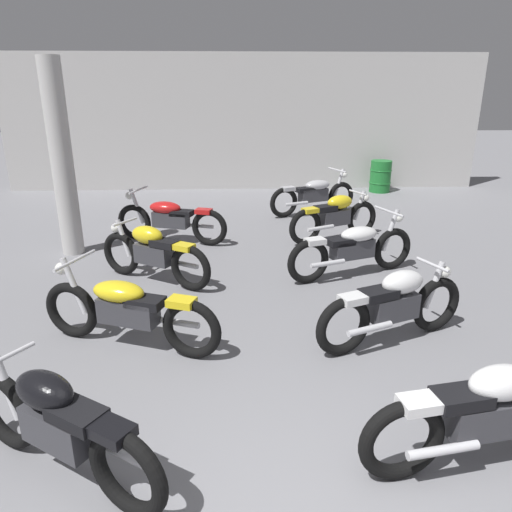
{
  "coord_description": "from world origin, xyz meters",
  "views": [
    {
      "loc": [
        -0.28,
        -1.9,
        2.74
      ],
      "look_at": [
        0.0,
        4.26,
        0.55
      ],
      "focal_mm": 33.52,
      "sensor_mm": 36.0,
      "label": 1
    }
  ],
  "objects_px": {
    "motorcycle_left_row_3": "(170,219)",
    "motorcycle_right_row_2": "(353,248)",
    "support_pillar": "(62,160)",
    "motorcycle_right_row_3": "(335,216)",
    "motorcycle_right_row_1": "(394,305)",
    "oil_drum": "(380,176)",
    "motorcycle_right_row_4": "(314,194)",
    "motorcycle_right_row_0": "(485,414)",
    "motorcycle_left_row_2": "(153,252)",
    "motorcycle_left_row_1": "(127,309)",
    "motorcycle_left_row_0": "(58,424)"
  },
  "relations": [
    {
      "from": "motorcycle_right_row_2",
      "to": "oil_drum",
      "type": "height_order",
      "value": "motorcycle_right_row_2"
    },
    {
      "from": "motorcycle_left_row_0",
      "to": "motorcycle_right_row_2",
      "type": "xyz_separation_m",
      "value": [
        3.06,
        3.86,
        -0.01
      ]
    },
    {
      "from": "motorcycle_left_row_3",
      "to": "motorcycle_right_row_0",
      "type": "distance_m",
      "value": 6.45
    },
    {
      "from": "motorcycle_right_row_0",
      "to": "motorcycle_right_row_4",
      "type": "distance_m",
      "value": 7.67
    },
    {
      "from": "motorcycle_left_row_0",
      "to": "motorcycle_right_row_1",
      "type": "distance_m",
      "value": 3.56
    },
    {
      "from": "motorcycle_left_row_0",
      "to": "motorcycle_left_row_1",
      "type": "relative_size",
      "value": 0.83
    },
    {
      "from": "motorcycle_right_row_1",
      "to": "oil_drum",
      "type": "bearing_deg",
      "value": 74.59
    },
    {
      "from": "motorcycle_right_row_3",
      "to": "motorcycle_right_row_4",
      "type": "relative_size",
      "value": 0.89
    },
    {
      "from": "motorcycle_right_row_4",
      "to": "oil_drum",
      "type": "xyz_separation_m",
      "value": [
        2.21,
        2.33,
        -0.03
      ]
    },
    {
      "from": "motorcycle_right_row_3",
      "to": "motorcycle_right_row_4",
      "type": "xyz_separation_m",
      "value": [
        -0.09,
        1.96,
        -0.01
      ]
    },
    {
      "from": "motorcycle_right_row_4",
      "to": "oil_drum",
      "type": "height_order",
      "value": "motorcycle_right_row_4"
    },
    {
      "from": "motorcycle_left_row_1",
      "to": "motorcycle_left_row_2",
      "type": "distance_m",
      "value": 1.87
    },
    {
      "from": "support_pillar",
      "to": "motorcycle_left_row_2",
      "type": "distance_m",
      "value": 2.43
    },
    {
      "from": "motorcycle_right_row_3",
      "to": "support_pillar",
      "type": "bearing_deg",
      "value": -173.4
    },
    {
      "from": "motorcycle_left_row_1",
      "to": "motorcycle_right_row_0",
      "type": "bearing_deg",
      "value": -32.25
    },
    {
      "from": "motorcycle_left_row_3",
      "to": "motorcycle_right_row_4",
      "type": "xyz_separation_m",
      "value": [
        2.97,
        1.97,
        0.0
      ]
    },
    {
      "from": "motorcycle_left_row_1",
      "to": "motorcycle_right_row_1",
      "type": "bearing_deg",
      "value": -0.55
    },
    {
      "from": "motorcycle_left_row_2",
      "to": "motorcycle_right_row_3",
      "type": "distance_m",
      "value": 3.63
    },
    {
      "from": "motorcycle_left_row_0",
      "to": "oil_drum",
      "type": "height_order",
      "value": "motorcycle_left_row_0"
    },
    {
      "from": "motorcycle_right_row_2",
      "to": "oil_drum",
      "type": "xyz_separation_m",
      "value": [
        2.21,
        6.12,
        -0.03
      ]
    },
    {
      "from": "support_pillar",
      "to": "motorcycle_left_row_1",
      "type": "bearing_deg",
      "value": -63.4
    },
    {
      "from": "motorcycle_right_row_1",
      "to": "support_pillar",
      "type": "bearing_deg",
      "value": 144.2
    },
    {
      "from": "motorcycle_left_row_2",
      "to": "motorcycle_right_row_3",
      "type": "xyz_separation_m",
      "value": [
        3.07,
        1.94,
        0.0
      ]
    },
    {
      "from": "motorcycle_right_row_1",
      "to": "motorcycle_right_row_4",
      "type": "xyz_separation_m",
      "value": [
        0.03,
        5.8,
        -0.01
      ]
    },
    {
      "from": "motorcycle_right_row_1",
      "to": "motorcycle_right_row_2",
      "type": "height_order",
      "value": "motorcycle_right_row_2"
    },
    {
      "from": "motorcycle_left_row_2",
      "to": "motorcycle_right_row_4",
      "type": "bearing_deg",
      "value": 52.57
    },
    {
      "from": "support_pillar",
      "to": "motorcycle_left_row_2",
      "type": "height_order",
      "value": "support_pillar"
    },
    {
      "from": "support_pillar",
      "to": "motorcycle_right_row_3",
      "type": "relative_size",
      "value": 1.75
    },
    {
      "from": "motorcycle_left_row_3",
      "to": "motorcycle_right_row_2",
      "type": "relative_size",
      "value": 1.01
    },
    {
      "from": "motorcycle_left_row_0",
      "to": "motorcycle_right_row_0",
      "type": "distance_m",
      "value": 3.12
    },
    {
      "from": "motorcycle_right_row_0",
      "to": "oil_drum",
      "type": "xyz_separation_m",
      "value": [
        2.16,
        10.0,
        -0.03
      ]
    },
    {
      "from": "support_pillar",
      "to": "oil_drum",
      "type": "xyz_separation_m",
      "value": [
        6.81,
        4.83,
        -1.18
      ]
    },
    {
      "from": "motorcycle_left_row_3",
      "to": "motorcycle_right_row_0",
      "type": "relative_size",
      "value": 1.07
    },
    {
      "from": "motorcycle_right_row_1",
      "to": "oil_drum",
      "type": "height_order",
      "value": "motorcycle_right_row_1"
    },
    {
      "from": "oil_drum",
      "to": "motorcycle_left_row_2",
      "type": "bearing_deg",
      "value": -129.79
    },
    {
      "from": "oil_drum",
      "to": "motorcycle_right_row_0",
      "type": "bearing_deg",
      "value": -102.17
    },
    {
      "from": "motorcycle_right_row_0",
      "to": "oil_drum",
      "type": "height_order",
      "value": "motorcycle_right_row_0"
    },
    {
      "from": "motorcycle_right_row_2",
      "to": "oil_drum",
      "type": "bearing_deg",
      "value": 70.1
    },
    {
      "from": "motorcycle_left_row_3",
      "to": "motorcycle_right_row_4",
      "type": "bearing_deg",
      "value": 33.55
    },
    {
      "from": "motorcycle_right_row_1",
      "to": "motorcycle_right_row_4",
      "type": "height_order",
      "value": "motorcycle_right_row_4"
    },
    {
      "from": "motorcycle_right_row_3",
      "to": "oil_drum",
      "type": "xyz_separation_m",
      "value": [
        2.12,
        4.29,
        -0.03
      ]
    },
    {
      "from": "support_pillar",
      "to": "oil_drum",
      "type": "distance_m",
      "value": 8.43
    },
    {
      "from": "motorcycle_left_row_1",
      "to": "motorcycle_left_row_2",
      "type": "height_order",
      "value": "motorcycle_left_row_1"
    },
    {
      "from": "motorcycle_right_row_3",
      "to": "motorcycle_left_row_0",
      "type": "bearing_deg",
      "value": -119.02
    },
    {
      "from": "support_pillar",
      "to": "motorcycle_right_row_2",
      "type": "xyz_separation_m",
      "value": [
        4.6,
        -1.28,
        -1.15
      ]
    },
    {
      "from": "motorcycle_left_row_0",
      "to": "motorcycle_right_row_1",
      "type": "bearing_deg",
      "value": 31.39
    },
    {
      "from": "motorcycle_right_row_1",
      "to": "motorcycle_right_row_3",
      "type": "relative_size",
      "value": 1.02
    },
    {
      "from": "support_pillar",
      "to": "motorcycle_left_row_3",
      "type": "distance_m",
      "value": 2.06
    },
    {
      "from": "motorcycle_left_row_0",
      "to": "motorcycle_right_row_4",
      "type": "bearing_deg",
      "value": 68.13
    },
    {
      "from": "support_pillar",
      "to": "motorcycle_left_row_3",
      "type": "relative_size",
      "value": 1.52
    }
  ]
}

